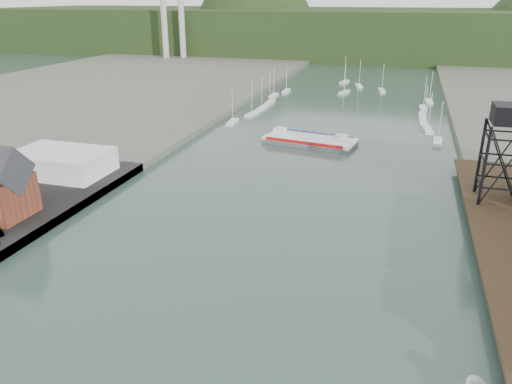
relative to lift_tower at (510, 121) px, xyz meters
The scene contains 6 objects.
white_shed 80.28m from the lift_tower, behind, with size 18.00×12.00×4.50m, color silver.
lift_tower is the anchor object (origin of this frame).
marina_sailboats 89.04m from the lift_tower, 113.46° to the left, with size 57.71×92.65×0.90m.
smokestacks 224.80m from the lift_tower, 128.94° to the left, with size 11.20×8.20×60.00m.
distant_hills 246.51m from the lift_tower, 99.10° to the left, with size 500.00×120.00×80.00m.
chain_ferry 51.30m from the lift_tower, 139.89° to the left, with size 23.18×12.32×3.17m.
Camera 1 is at (18.66, -27.42, 34.09)m, focal length 35.00 mm.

